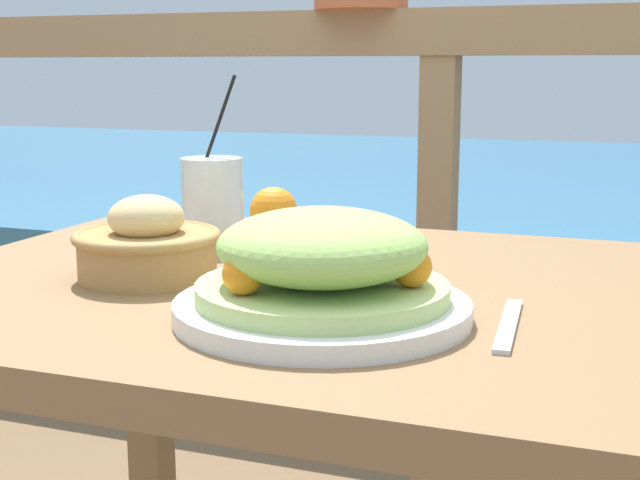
{
  "coord_description": "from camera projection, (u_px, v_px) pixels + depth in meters",
  "views": [
    {
      "loc": [
        0.39,
        -0.96,
        1.02
      ],
      "look_at": [
        0.06,
        -0.05,
        0.83
      ],
      "focal_mm": 50.0,
      "sensor_mm": 36.0,
      "label": 1
    }
  ],
  "objects": [
    {
      "name": "orange_near_basket",
      "position": [
        274.0,
        211.0,
        1.33
      ],
      "size": [
        0.07,
        0.07,
        0.07
      ],
      "color": "orange",
      "rests_on": "patio_table"
    },
    {
      "name": "bread_basket",
      "position": [
        147.0,
        245.0,
        1.06
      ],
      "size": [
        0.18,
        0.18,
        0.1
      ],
      "color": "#AD7F47",
      "rests_on": "patio_table"
    },
    {
      "name": "salad_plate",
      "position": [
        322.0,
        273.0,
        0.88
      ],
      "size": [
        0.3,
        0.3,
        0.11
      ],
      "color": "silver",
      "rests_on": "patio_table"
    },
    {
      "name": "drink_glass",
      "position": [
        212.0,
        202.0,
        1.25
      ],
      "size": [
        0.09,
        0.09,
        0.24
      ],
      "color": "silver",
      "rests_on": "patio_table"
    },
    {
      "name": "railing_fence",
      "position": [
        439.0,
        157.0,
        1.79
      ],
      "size": [
        2.8,
        0.08,
        1.13
      ],
      "color": "#937551",
      "rests_on": "ground_plane"
    },
    {
      "name": "sea_backdrop",
      "position": [
        554.0,
        230.0,
        4.2
      ],
      "size": [
        12.0,
        4.0,
        0.52
      ],
      "color": "teal",
      "rests_on": "ground_plane"
    },
    {
      "name": "patio_table",
      "position": [
        289.0,
        379.0,
        1.09
      ],
      "size": [
        0.91,
        0.76,
        0.77
      ],
      "color": "olive",
      "rests_on": "ground_plane"
    },
    {
      "name": "fork",
      "position": [
        508.0,
        325.0,
        0.87
      ],
      "size": [
        0.03,
        0.18,
        0.0
      ],
      "color": "silver",
      "rests_on": "patio_table"
    }
  ]
}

